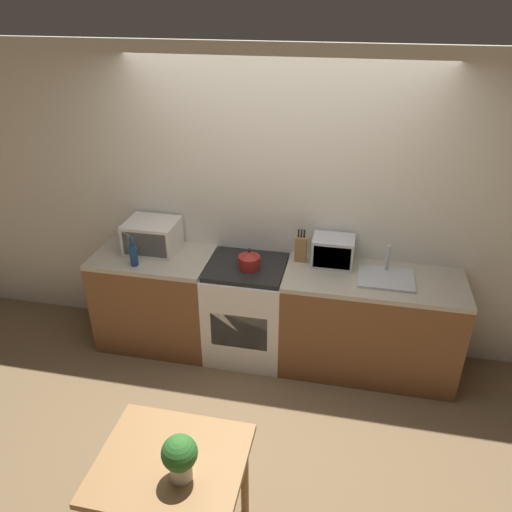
# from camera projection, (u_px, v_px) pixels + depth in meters

# --- Properties ---
(ground_plane) EXTENTS (16.00, 16.00, 0.00)m
(ground_plane) POSITION_uv_depth(u_px,v_px,m) (251.00, 419.00, 3.86)
(ground_plane) COLOR brown
(wall_back) EXTENTS (10.00, 0.06, 2.60)m
(wall_back) POSITION_uv_depth(u_px,v_px,m) (279.00, 207.00, 4.23)
(wall_back) COLOR silver
(wall_back) RESTS_ON ground_plane
(counter_left_run) EXTENTS (1.02, 0.62, 0.90)m
(counter_left_run) POSITION_uv_depth(u_px,v_px,m) (157.00, 299.00, 4.53)
(counter_left_run) COLOR brown
(counter_left_run) RESTS_ON ground_plane
(counter_right_run) EXTENTS (1.44, 0.62, 0.90)m
(counter_right_run) POSITION_uv_depth(u_px,v_px,m) (369.00, 324.00, 4.19)
(counter_right_run) COLOR brown
(counter_right_run) RESTS_ON ground_plane
(stove_range) EXTENTS (0.67, 0.62, 0.90)m
(stove_range) POSITION_uv_depth(u_px,v_px,m) (247.00, 310.00, 4.38)
(stove_range) COLOR silver
(stove_range) RESTS_ON ground_plane
(kettle) EXTENTS (0.18, 0.18, 0.18)m
(kettle) POSITION_uv_depth(u_px,v_px,m) (249.00, 260.00, 4.09)
(kettle) COLOR maroon
(kettle) RESTS_ON stove_range
(microwave) EXTENTS (0.44, 0.37, 0.27)m
(microwave) POSITION_uv_depth(u_px,v_px,m) (152.00, 236.00, 4.35)
(microwave) COLOR silver
(microwave) RESTS_ON counter_left_run
(bottle) EXTENTS (0.06, 0.06, 0.26)m
(bottle) POSITION_uv_depth(u_px,v_px,m) (133.00, 254.00, 4.12)
(bottle) COLOR navy
(bottle) RESTS_ON counter_left_run
(knife_block) EXTENTS (0.09, 0.07, 0.29)m
(knife_block) POSITION_uv_depth(u_px,v_px,m) (301.00, 249.00, 4.18)
(knife_block) COLOR #9E7042
(knife_block) RESTS_ON counter_right_run
(toaster_oven) EXTENTS (0.34, 0.25, 0.24)m
(toaster_oven) POSITION_uv_depth(u_px,v_px,m) (333.00, 251.00, 4.12)
(toaster_oven) COLOR silver
(toaster_oven) RESTS_ON counter_right_run
(sink_basin) EXTENTS (0.44, 0.35, 0.24)m
(sink_basin) POSITION_uv_depth(u_px,v_px,m) (386.00, 277.00, 3.96)
(sink_basin) COLOR silver
(sink_basin) RESTS_ON counter_right_run
(dining_table) EXTENTS (0.79, 0.68, 0.72)m
(dining_table) POSITION_uv_depth(u_px,v_px,m) (172.00, 474.00, 2.71)
(dining_table) COLOR #9E7042
(dining_table) RESTS_ON ground_plane
(potted_plant) EXTENTS (0.19, 0.19, 0.27)m
(potted_plant) POSITION_uv_depth(u_px,v_px,m) (180.00, 456.00, 2.50)
(potted_plant) COLOR beige
(potted_plant) RESTS_ON dining_table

